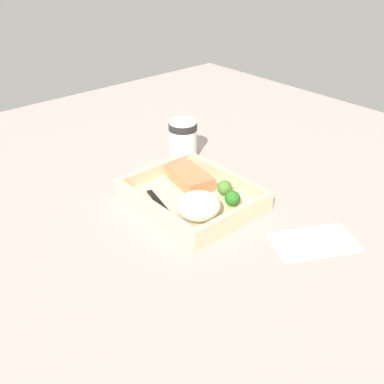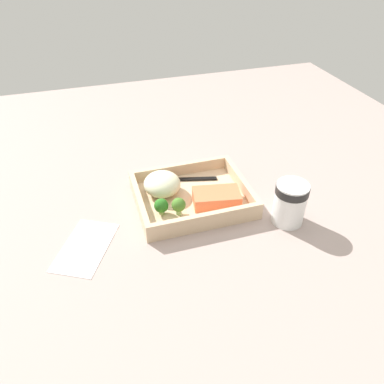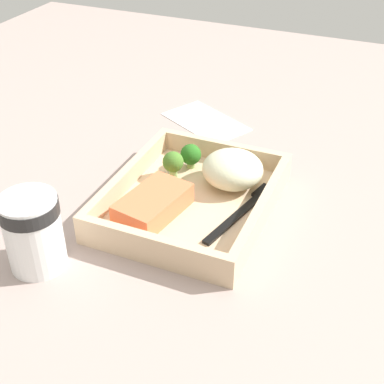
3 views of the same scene
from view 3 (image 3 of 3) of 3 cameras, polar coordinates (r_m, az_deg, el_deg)
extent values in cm
cube|color=#A28D86|center=(75.15, 0.00, -2.32)|extent=(160.00, 160.00, 2.00)
cube|color=#CFB18C|center=(74.20, 0.00, -1.33)|extent=(25.65, 21.15, 1.20)
cube|color=#CFB18C|center=(70.42, 7.50, -1.81)|extent=(25.65, 1.20, 2.99)
cube|color=#CFB18C|center=(76.78, -6.87, 1.65)|extent=(25.65, 1.20, 2.99)
cube|color=#CFB18C|center=(64.23, -4.29, -5.72)|extent=(1.20, 18.75, 2.99)
cube|color=#CFB18C|center=(82.63, 3.32, 4.44)|extent=(1.20, 18.75, 2.99)
cube|color=#F57448|center=(70.83, -4.17, -1.32)|extent=(11.40, 7.91, 3.00)
ellipsoid|color=beige|center=(76.12, 4.36, 2.44)|extent=(8.52, 8.74, 5.09)
cylinder|color=#85AE65|center=(78.44, -2.01, 2.16)|extent=(1.17, 1.17, 1.77)
sphere|color=#457628|center=(77.53, -2.03, 3.23)|extent=(3.08, 3.08, 3.08)
cylinder|color=#7A9952|center=(80.84, -0.13, 3.09)|extent=(1.19, 1.19, 1.37)
sphere|color=#27681D|center=(80.04, -0.13, 4.03)|extent=(3.14, 3.14, 3.14)
cube|color=black|center=(70.37, 4.42, -2.91)|extent=(12.29, 4.11, 0.44)
cube|color=black|center=(75.93, 7.71, 0.01)|extent=(3.84, 2.97, 0.44)
cylinder|color=white|center=(65.23, -16.56, -4.17)|extent=(6.77, 6.77, 9.67)
cylinder|color=black|center=(63.14, -17.08, -1.65)|extent=(6.97, 6.97, 1.74)
cube|color=white|center=(96.76, 1.46, 7.54)|extent=(14.97, 17.59, 0.24)
camera|label=1|loc=(1.19, 43.81, 29.45)|focal=42.00mm
camera|label=2|loc=(1.17, -33.23, 35.26)|focal=35.00mm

